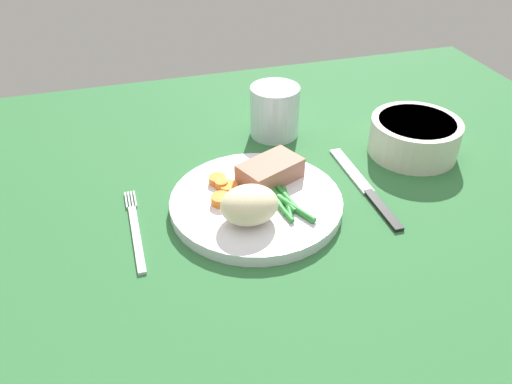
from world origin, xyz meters
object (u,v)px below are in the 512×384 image
Objects in this scene: dinner_plate at (256,203)px; knife at (365,188)px; meat_portion at (270,171)px; water_glass at (275,114)px; fork at (135,229)px; salad_bowl at (415,135)px.

knife is (16.05, -0.29, -0.60)cm from dinner_plate.
water_glass is (5.53, 15.00, 0.57)cm from meat_portion.
fork is 0.81× the size of knife.
salad_bowl is (11.43, 7.09, 2.94)cm from knife.
fork is at bearing -170.79° from salad_bowl.
fork is (-19.17, -3.88, -2.85)cm from meat_portion.
dinner_plate is at bearing -114.89° from water_glass.
salad_bowl reaches higher than knife.
water_glass reaches higher than knife.
meat_portion reaches higher than dinner_plate.
fork is 32.11cm from knife.
meat_portion is 19.77cm from fork.
dinner_plate is 28.40cm from salad_bowl.
dinner_plate is at bearing -130.60° from meat_portion.
dinner_plate is 1.68× the size of salad_bowl.
knife is at bearing -16.81° from meat_portion.
salad_bowl is (18.84, -11.82, -0.47)cm from water_glass.
meat_portion is 1.03× the size of water_glass.
salad_bowl is (27.48, 6.81, 2.34)cm from dinner_plate.
dinner_plate is at bearing -166.09° from salad_bowl.
water_glass reaches higher than meat_portion.
water_glass is at bearing 65.11° from dinner_plate.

